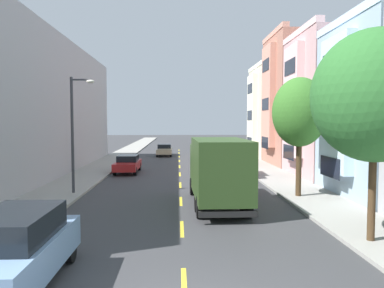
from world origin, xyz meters
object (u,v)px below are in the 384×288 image
parked_suv_navy (237,163)px  street_lamp (75,126)px  delivery_box_truck (218,168)px  parked_sedan_red (128,164)px  street_tree_nearest (375,96)px  street_tree_second (300,113)px  parked_sedan_black (210,147)px  parked_suv_sky (16,249)px  parked_sedan_orange (219,153)px  moving_champagne_sedan (164,150)px

parked_suv_navy → street_lamp: bearing=-146.4°
delivery_box_truck → parked_sedan_red: size_ratio=1.62×
parked_suv_navy → street_tree_nearest: bearing=-82.8°
street_tree_second → parked_sedan_red: bearing=135.2°
street_tree_second → delivery_box_truck: bearing=-159.6°
street_lamp → parked_suv_navy: 12.76m
parked_suv_navy → delivery_box_truck: bearing=-104.6°
parked_sedan_black → parked_suv_sky: bearing=-101.6°
street_lamp → parked_sedan_black: 31.13m
delivery_box_truck → parked_sedan_black: bearing=85.7°
delivery_box_truck → parked_sedan_orange: 22.78m
delivery_box_truck → parked_sedan_orange: (2.56, 22.60, -1.15)m
street_lamp → moving_champagne_sedan: 24.76m
street_tree_nearest → street_lamp: size_ratio=1.09×
parked_suv_sky → moving_champagne_sedan: bearing=86.2°
street_tree_nearest → parked_sedan_black: (-2.19, 38.22, -4.27)m
moving_champagne_sedan → parked_sedan_red: bearing=-99.3°
delivery_box_truck → parked_sedan_red: 13.74m
street_tree_second → street_lamp: (-12.34, 1.37, -0.72)m
street_lamp → parked_suv_sky: bearing=-81.7°
parked_suv_navy → parked_sedan_black: bearing=90.5°
parked_sedan_black → parked_sedan_red: size_ratio=1.00×
parked_suv_sky → parked_sedan_orange: 32.52m
parked_sedan_black → moving_champagne_sedan: same height
parked_sedan_black → parked_sedan_red: bearing=-112.9°
parked_sedan_red → parked_suv_navy: bearing=-15.0°
street_lamp → parked_sedan_black: street_lamp is taller
street_tree_nearest → delivery_box_truck: bearing=128.0°
street_tree_nearest → parked_suv_sky: size_ratio=1.48×
parked_sedan_black → parked_sedan_red: (-8.46, -20.06, 0.00)m
street_tree_second → parked_sedan_red: street_tree_second is taller
street_tree_second → street_lamp: size_ratio=0.98×
parked_suv_navy → moving_champagne_sedan: bearing=109.7°
parked_suv_navy → street_tree_second: bearing=-76.3°
street_tree_nearest → street_lamp: bearing=144.0°
parked_suv_navy → parked_sedan_red: (-8.65, 2.32, -0.24)m
street_tree_nearest → parked_suv_navy: (-2.00, 15.84, -4.03)m
parked_sedan_black → street_tree_nearest: bearing=-86.7°
parked_sedan_red → parked_sedan_orange: bearing=50.2°
street_tree_second → delivery_box_truck: (-4.60, -1.71, -2.76)m
street_lamp → delivery_box_truck: bearing=-21.7°
parked_sedan_red → parked_sedan_orange: same height
parked_sedan_orange → parked_sedan_red: bearing=-129.8°
parked_suv_navy → moving_champagne_sedan: parked_suv_navy is taller
street_tree_nearest → street_tree_second: street_tree_nearest is taller
street_tree_second → parked_suv_sky: bearing=-135.4°
delivery_box_truck → parked_sedan_black: 32.44m
street_lamp → parked_suv_sky: 12.33m
street_tree_second → street_lamp: bearing=173.6°
parked_sedan_orange → parked_sedan_black: bearing=90.9°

